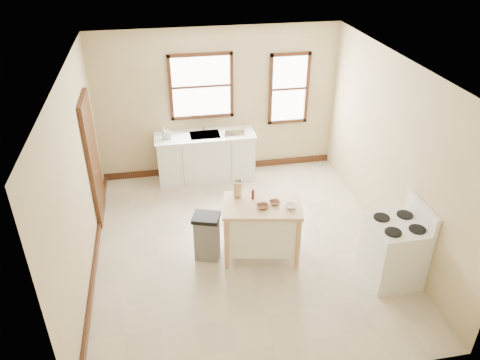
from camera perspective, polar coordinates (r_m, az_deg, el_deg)
name	(u,v)px	position (r m, az deg, el deg)	size (l,w,h in m)	color
floor	(243,245)	(7.34, 0.38, -7.97)	(5.00, 5.00, 0.00)	#B8AB92
ceiling	(244,68)	(6.03, 0.47, 13.44)	(5.00, 5.00, 0.00)	white
wall_back	(218,103)	(8.82, -2.70, 9.33)	(4.50, 0.04, 2.80)	#C9B584
wall_left	(77,181)	(6.58, -19.20, -0.14)	(0.04, 5.00, 2.80)	#C9B584
wall_right	(392,153)	(7.30, 18.08, 3.14)	(0.04, 5.00, 2.80)	#C9B584
window_main	(201,86)	(8.65, -4.74, 11.29)	(1.17, 0.06, 1.22)	black
window_side	(289,89)	(9.00, 5.98, 10.99)	(0.77, 0.06, 1.37)	black
door_left	(93,160)	(7.87, -17.49, 2.39)	(0.06, 0.90, 2.10)	black
baseboard_back	(220,167)	(9.35, -2.48, 1.57)	(4.50, 0.04, 0.12)	black
baseboard_left	(96,259)	(7.31, -17.20, -9.22)	(0.04, 5.00, 0.12)	black
sink_counter	(206,157)	(8.90, -4.19, 2.84)	(1.86, 0.62, 0.92)	silver
faucet	(203,125)	(8.81, -4.47, 6.66)	(0.03, 0.03, 0.22)	silver
soap_bottle_a	(164,133)	(8.56, -9.26, 5.66)	(0.09, 0.09, 0.23)	#B2B2B2
soap_bottle_b	(168,134)	(8.57, -8.75, 5.55)	(0.08, 0.09, 0.19)	#B2B2B2
dish_rack	(233,131)	(8.69, -0.82, 5.96)	(0.39, 0.29, 0.10)	silver
kitchen_island	(262,230)	(6.90, 2.64, -6.14)	(1.11, 0.71, 0.91)	tan
knife_block	(238,190)	(6.77, -0.26, -1.22)	(0.10, 0.10, 0.20)	tan
pepper_grinder	(253,194)	(6.72, 1.58, -1.76)	(0.04, 0.04, 0.15)	#441E12
bowl_a	(263,206)	(6.56, 2.80, -3.24)	(0.17, 0.17, 0.04)	brown
bowl_b	(275,203)	(6.65, 4.25, -2.77)	(0.15, 0.15, 0.04)	brown
bowl_c	(291,206)	(6.58, 6.21, -3.20)	(0.16, 0.16, 0.05)	white
trash_bin	(207,237)	(6.93, -4.05, -6.89)	(0.38, 0.32, 0.74)	slate
gas_stove	(395,243)	(6.76, 18.38, -7.31)	(0.74, 0.75, 1.18)	white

